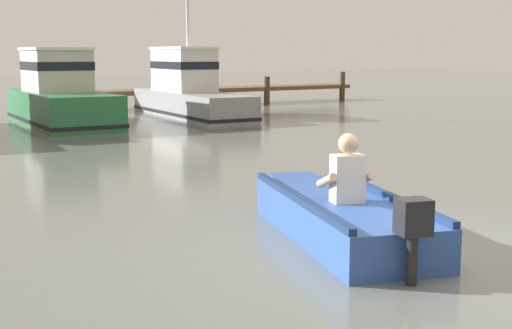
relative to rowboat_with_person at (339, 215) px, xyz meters
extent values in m
plane|color=slate|center=(0.32, -1.11, -0.25)|extent=(120.00, 120.00, 0.00)
cube|color=brown|center=(9.06, 18.60, 0.35)|extent=(12.69, 1.50, 0.16)
cylinder|color=#4D3924|center=(3.11, 17.90, 0.29)|extent=(0.24, 0.24, 1.08)
cylinder|color=#4D3924|center=(7.08, 19.30, 0.36)|extent=(0.24, 0.24, 1.22)
cylinder|color=#4D3924|center=(11.04, 17.90, 0.30)|extent=(0.24, 0.24, 1.10)
cylinder|color=#4D3924|center=(15.00, 17.90, 0.37)|extent=(0.24, 0.24, 1.24)
cube|color=#2D519E|center=(-0.02, -0.07, -0.03)|extent=(2.00, 3.29, 0.44)
cube|color=#2D519E|center=(0.51, 1.58, -0.03)|extent=(0.70, 0.57, 0.42)
cube|color=navy|center=(-0.51, 0.09, 0.22)|extent=(1.01, 2.92, 0.08)
cube|color=navy|center=(0.46, -0.22, 0.22)|extent=(1.01, 2.92, 0.08)
cube|color=#3C62B2|center=(-0.05, -0.16, 0.15)|extent=(1.05, 0.58, 0.06)
cylinder|color=black|center=(-0.53, -1.64, 0.02)|extent=(0.13, 0.13, 0.54)
cube|color=black|center=(-0.53, -1.64, 0.37)|extent=(0.34, 0.31, 0.32)
cube|color=beige|center=(-0.07, -0.21, 0.45)|extent=(0.39, 0.31, 0.52)
sphere|color=tan|center=(-0.07, -0.21, 0.83)|extent=(0.22, 0.22, 0.22)
cylinder|color=tan|center=(-0.26, -0.09, 0.43)|extent=(0.22, 0.43, 0.23)
cylinder|color=tan|center=(0.16, -0.23, 0.43)|extent=(0.22, 0.43, 0.23)
cube|color=#287042|center=(1.32, 13.87, 0.22)|extent=(2.30, 5.51, 0.95)
cube|color=black|center=(1.32, 13.87, -0.08)|extent=(2.34, 5.55, 0.10)
cube|color=beige|center=(1.35, 14.35, 1.28)|extent=(1.68, 2.36, 1.17)
cube|color=black|center=(1.35, 14.35, 1.43)|extent=(1.71, 2.39, 0.24)
cube|color=white|center=(1.35, 14.35, 1.91)|extent=(1.77, 2.47, 0.08)
cube|color=gray|center=(5.71, 14.39, 0.15)|extent=(2.20, 6.69, 0.80)
cube|color=black|center=(5.71, 14.39, -0.11)|extent=(2.24, 6.73, 0.10)
cube|color=silver|center=(5.76, 14.98, 1.23)|extent=(1.51, 2.86, 1.36)
cube|color=black|center=(5.76, 14.98, 1.40)|extent=(1.54, 2.89, 0.24)
cube|color=white|center=(5.76, 14.98, 1.95)|extent=(1.59, 3.00, 0.08)
cylinder|color=silver|center=(5.73, 14.55, 2.05)|extent=(0.10, 0.10, 3.00)
camera|label=1|loc=(-4.95, -5.91, 1.78)|focal=49.38mm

